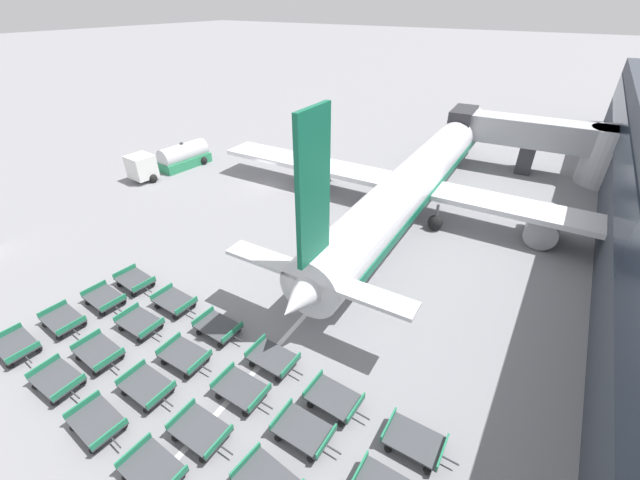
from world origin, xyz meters
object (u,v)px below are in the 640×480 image
(baggage_dolly_row_mid_b_col_d, at_px, (241,390))
(baggage_dolly_row_mid_a_col_c, at_px, (147,387))
(baggage_dolly_row_mid_b_col_c, at_px, (185,356))
(baggage_dolly_row_near_col_c, at_px, (97,422))
(baggage_dolly_row_far_col_a, at_px, (135,281))
(baggage_dolly_row_far_col_e, at_px, (334,399))
(baggage_dolly_row_mid_a_col_b, at_px, (99,353))
(baggage_dolly_row_mid_b_col_a, at_px, (104,298))
(baggage_dolly_row_mid_a_col_a, at_px, (63,320))
(baggage_dolly_row_far_col_d, at_px, (273,358))
(airplane, at_px, (420,176))
(baggage_dolly_row_far_col_b, at_px, (175,302))
(baggage_dolly_row_near_col_a, at_px, (16,346))
(baggage_dolly_row_far_col_f, at_px, (414,441))
(baggage_dolly_row_mid_b_col_b, at_px, (140,323))
(baggage_dolly_row_far_col_c, at_px, (218,327))
(baggage_dolly_row_near_col_b, at_px, (57,380))
(fuel_tanker_secondary, at_px, (174,159))
(baggage_dolly_row_near_col_d, at_px, (153,470))
(baggage_dolly_row_mid_b_col_e, at_px, (303,431))
(baggage_dolly_row_mid_a_col_d, at_px, (200,431))

(baggage_dolly_row_mid_b_col_d, bearing_deg, baggage_dolly_row_mid_a_col_c, -149.70)
(baggage_dolly_row_mid_b_col_c, bearing_deg, baggage_dolly_row_near_col_c, -93.91)
(baggage_dolly_row_far_col_a, bearing_deg, baggage_dolly_row_far_col_e, -2.43)
(baggage_dolly_row_near_col_c, relative_size, baggage_dolly_row_far_col_e, 1.01)
(baggage_dolly_row_near_col_c, distance_m, baggage_dolly_row_mid_a_col_b, 4.53)
(baggage_dolly_row_mid_a_col_b, distance_m, baggage_dolly_row_far_col_e, 13.04)
(baggage_dolly_row_mid_b_col_a, bearing_deg, baggage_dolly_row_mid_a_col_a, -95.49)
(baggage_dolly_row_far_col_d, bearing_deg, baggage_dolly_row_mid_a_col_c, -131.27)
(airplane, relative_size, baggage_dolly_row_far_col_b, 13.59)
(baggage_dolly_row_near_col_a, relative_size, baggage_dolly_row_mid_b_col_a, 1.00)
(baggage_dolly_row_mid_a_col_b, distance_m, baggage_dolly_row_far_col_f, 16.92)
(baggage_dolly_row_mid_a_col_a, bearing_deg, baggage_dolly_row_mid_b_col_b, 29.49)
(baggage_dolly_row_near_col_c, distance_m, baggage_dolly_row_far_col_e, 10.89)
(baggage_dolly_row_far_col_a, xyz_separation_m, baggage_dolly_row_far_col_c, (8.01, -0.19, 0.00))
(baggage_dolly_row_near_col_b, xyz_separation_m, baggage_dolly_row_far_col_f, (16.41, 6.61, 0.00))
(fuel_tanker_secondary, relative_size, baggage_dolly_row_near_col_d, 2.97)
(baggage_dolly_row_far_col_c, distance_m, baggage_dolly_row_far_col_d, 4.17)
(fuel_tanker_secondary, height_order, baggage_dolly_row_far_col_e, fuel_tanker_secondary)
(baggage_dolly_row_mid_a_col_c, distance_m, baggage_dolly_row_far_col_a, 9.47)
(airplane, height_order, baggage_dolly_row_near_col_a, airplane)
(baggage_dolly_row_near_col_b, bearing_deg, baggage_dolly_row_near_col_c, -4.19)
(baggage_dolly_row_near_col_a, bearing_deg, baggage_dolly_row_mid_a_col_b, 26.72)
(baggage_dolly_row_mid_b_col_d, xyz_separation_m, baggage_dolly_row_far_col_f, (8.16, 2.05, 0.00))
(baggage_dolly_row_mid_b_col_a, bearing_deg, baggage_dolly_row_mid_b_col_b, -2.80)
(baggage_dolly_row_near_col_b, bearing_deg, baggage_dolly_row_mid_b_col_a, 127.49)
(baggage_dolly_row_mid_b_col_c, xyz_separation_m, baggage_dolly_row_far_col_e, (8.15, 2.03, 0.00))
(baggage_dolly_row_far_col_c, xyz_separation_m, baggage_dolly_row_far_col_f, (12.23, -0.44, 0.00))
(baggage_dolly_row_mid_b_col_a, relative_size, baggage_dolly_row_far_col_e, 1.01)
(baggage_dolly_row_near_col_b, height_order, baggage_dolly_row_far_col_f, same)
(fuel_tanker_secondary, height_order, baggage_dolly_row_near_col_b, fuel_tanker_secondary)
(baggage_dolly_row_mid_b_col_e, bearing_deg, baggage_dolly_row_mid_b_col_a, 177.84)
(baggage_dolly_row_mid_b_col_d, bearing_deg, baggage_dolly_row_far_col_c, 148.45)
(baggage_dolly_row_far_col_b, distance_m, baggage_dolly_row_far_col_c, 3.98)
(fuel_tanker_secondary, xyz_separation_m, baggage_dolly_row_far_col_d, (27.02, -16.28, -0.77))
(baggage_dolly_row_mid_b_col_c, bearing_deg, baggage_dolly_row_near_col_d, -53.22)
(baggage_dolly_row_mid_a_col_b, distance_m, baggage_dolly_row_mid_b_col_e, 12.18)
(airplane, bearing_deg, baggage_dolly_row_mid_a_col_a, -114.57)
(fuel_tanker_secondary, height_order, baggage_dolly_row_far_col_f, fuel_tanker_secondary)
(baggage_dolly_row_near_col_a, height_order, baggage_dolly_row_near_col_b, same)
(baggage_dolly_row_mid_b_col_d, bearing_deg, baggage_dolly_row_far_col_f, 14.13)
(baggage_dolly_row_mid_a_col_b, bearing_deg, baggage_dolly_row_mid_a_col_d, -1.62)
(baggage_dolly_row_far_col_f, bearing_deg, baggage_dolly_row_near_col_b, -158.07)
(baggage_dolly_row_mid_a_col_b, bearing_deg, airplane, 73.47)
(baggage_dolly_row_mid_b_col_d, xyz_separation_m, baggage_dolly_row_far_col_a, (-12.07, 2.69, 0.00))
(baggage_dolly_row_mid_a_col_a, height_order, baggage_dolly_row_mid_a_col_c, same)
(baggage_dolly_row_near_col_c, bearing_deg, airplane, 81.90)
(baggage_dolly_row_near_col_a, xyz_separation_m, baggage_dolly_row_near_col_b, (4.26, 0.01, 0.00))
(baggage_dolly_row_mid_a_col_b, xyz_separation_m, baggage_dolly_row_mid_b_col_b, (-0.07, 2.65, 0.00))
(baggage_dolly_row_mid_a_col_b, relative_size, baggage_dolly_row_mid_a_col_d, 1.01)
(baggage_dolly_row_far_col_a, distance_m, baggage_dolly_row_far_col_d, 12.18)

